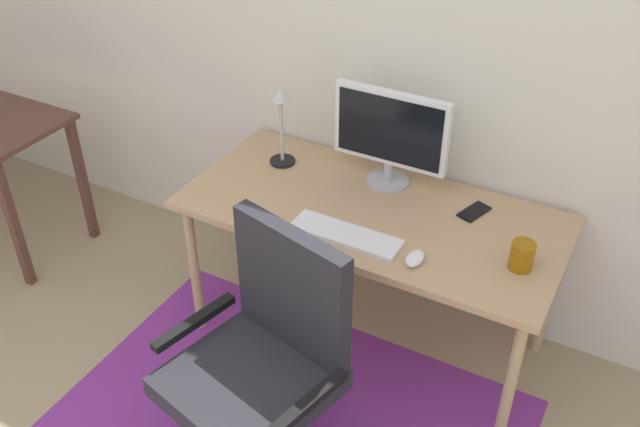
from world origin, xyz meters
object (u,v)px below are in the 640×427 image
at_px(coffee_cup, 522,256).
at_px(office_chair, 263,382).
at_px(monitor, 391,132).
at_px(keyboard, 346,235).
at_px(desk, 371,222).
at_px(cell_phone, 474,212).
at_px(computer_mouse, 415,258).
at_px(desk_lamp, 281,114).

height_order(coffee_cup, office_chair, office_chair).
bearing_deg(monitor, keyboard, -87.57).
distance_m(desk, monitor, 0.37).
relative_size(monitor, cell_phone, 3.48).
height_order(desk, cell_phone, cell_phone).
xyz_separation_m(desk, computer_mouse, (0.28, -0.23, 0.08)).
distance_m(desk, computer_mouse, 0.37).
relative_size(monitor, keyboard, 1.13).
height_order(computer_mouse, office_chair, office_chair).
height_order(desk, computer_mouse, computer_mouse).
relative_size(computer_mouse, cell_phone, 0.74).
distance_m(coffee_cup, office_chair, 1.01).
bearing_deg(coffee_cup, computer_mouse, -156.36).
height_order(computer_mouse, desk_lamp, desk_lamp).
height_order(cell_phone, office_chair, office_chair).
height_order(desk, office_chair, office_chair).
relative_size(computer_mouse, desk_lamp, 0.28).
distance_m(computer_mouse, coffee_cup, 0.37).
distance_m(desk, office_chair, 0.79).
distance_m(monitor, coffee_cup, 0.73).
distance_m(cell_phone, office_chair, 1.06).
bearing_deg(cell_phone, office_chair, -95.15).
distance_m(coffee_cup, cell_phone, 0.36).
relative_size(desk, keyboard, 3.54).
bearing_deg(desk_lamp, office_chair, -63.40).
height_order(monitor, office_chair, monitor).
bearing_deg(desk_lamp, cell_phone, 2.03).
bearing_deg(keyboard, computer_mouse, -3.45).
bearing_deg(keyboard, desk, 87.30).
relative_size(keyboard, desk_lamp, 1.18).
xyz_separation_m(computer_mouse, desk_lamp, (-0.78, 0.37, 0.22)).
relative_size(monitor, office_chair, 0.49).
height_order(keyboard, coffee_cup, coffee_cup).
bearing_deg(cell_phone, keyboard, -115.72).
height_order(keyboard, computer_mouse, computer_mouse).
distance_m(desk, cell_phone, 0.41).
bearing_deg(computer_mouse, keyboard, 176.55).
relative_size(cell_phone, desk_lamp, 0.38).
bearing_deg(office_chair, desk, 100.25).
height_order(monitor, desk_lamp, monitor).
bearing_deg(monitor, desk_lamp, -171.23).
bearing_deg(desk, keyboard, -92.70).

